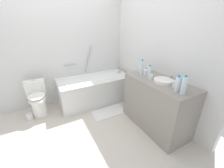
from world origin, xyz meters
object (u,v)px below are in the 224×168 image
(toilet, at_px, (38,99))
(drinking_glass_0, at_px, (175,84))
(bathtub, at_px, (96,88))
(drinking_glass_3, at_px, (140,69))
(bath_mat, at_px, (109,112))
(water_bottle_2, at_px, (183,85))
(sink_faucet, at_px, (171,78))
(water_bottle_1, at_px, (142,67))
(sink_basin, at_px, (163,81))
(drinking_glass_2, at_px, (151,77))
(toilet_paper_roll, at_px, (30,117))
(drinking_glass_1, at_px, (146,73))
(water_bottle_4, at_px, (178,84))
(water_bottle_0, at_px, (149,72))
(water_bottle_3, at_px, (184,85))

(toilet, distance_m, drinking_glass_0, 2.50)
(bathtub, xyz_separation_m, drinking_glass_3, (0.58, -0.85, 0.62))
(drinking_glass_0, height_order, bath_mat, drinking_glass_0)
(drinking_glass_0, bearing_deg, water_bottle_2, -92.92)
(sink_faucet, height_order, water_bottle_1, water_bottle_1)
(sink_basin, bearing_deg, drinking_glass_3, 90.38)
(drinking_glass_2, xyz_separation_m, toilet_paper_roll, (-1.92, 1.15, -0.86))
(drinking_glass_1, xyz_separation_m, drinking_glass_3, (0.03, 0.18, 0.00))
(water_bottle_4, bearing_deg, bathtub, 106.44)
(water_bottle_2, relative_size, toilet_paper_roll, 1.58)
(toilet_paper_roll, bearing_deg, bathtub, 2.93)
(bathtub, distance_m, drinking_glass_2, 1.45)
(drinking_glass_1, distance_m, toilet_paper_roll, 2.36)
(water_bottle_1, bearing_deg, water_bottle_0, -94.04)
(water_bottle_1, relative_size, drinking_glass_3, 2.46)
(drinking_glass_3, bearing_deg, water_bottle_3, -94.85)
(toilet, distance_m, toilet_paper_roll, 0.36)
(bath_mat, bearing_deg, bathtub, 94.60)
(toilet, bearing_deg, drinking_glass_0, 48.79)
(drinking_glass_0, bearing_deg, water_bottle_1, 92.88)
(water_bottle_1, bearing_deg, bathtub, 121.06)
(bathtub, bearing_deg, water_bottle_4, -73.56)
(drinking_glass_1, height_order, drinking_glass_2, drinking_glass_1)
(water_bottle_0, relative_size, drinking_glass_0, 2.19)
(water_bottle_4, bearing_deg, water_bottle_2, -19.96)
(sink_basin, distance_m, water_bottle_1, 0.49)
(water_bottle_4, relative_size, toilet_paper_roll, 1.85)
(water_bottle_4, height_order, drinking_glass_2, water_bottle_4)
(water_bottle_3, relative_size, drinking_glass_1, 2.55)
(bathtub, xyz_separation_m, toilet_paper_roll, (-1.42, -0.07, -0.25))
(drinking_glass_1, bearing_deg, toilet_paper_roll, 154.12)
(water_bottle_0, height_order, water_bottle_3, water_bottle_3)
(sink_faucet, bearing_deg, drinking_glass_1, 119.51)
(sink_faucet, bearing_deg, bath_mat, 131.73)
(bath_mat, bearing_deg, toilet_paper_roll, 160.27)
(water_bottle_0, xyz_separation_m, water_bottle_4, (-0.03, -0.57, 0.00))
(sink_basin, bearing_deg, bathtub, 112.73)
(bathtub, relative_size, toilet, 2.32)
(bathtub, relative_size, water_bottle_3, 6.41)
(water_bottle_3, xyz_separation_m, water_bottle_4, (0.00, 0.09, -0.02))
(toilet, relative_size, toilet_paper_roll, 5.86)
(drinking_glass_1, bearing_deg, bath_mat, 139.57)
(sink_basin, relative_size, drinking_glass_2, 3.58)
(sink_faucet, xyz_separation_m, drinking_glass_1, (-0.21, 0.37, 0.01))
(sink_basin, height_order, water_bottle_1, water_bottle_1)
(toilet_paper_roll, bearing_deg, drinking_glass_2, -30.90)
(toilet, xyz_separation_m, water_bottle_4, (1.72, -1.72, 0.64))
(sink_basin, height_order, bath_mat, sink_basin)
(drinking_glass_0, distance_m, drinking_glass_2, 0.40)
(toilet_paper_roll, bearing_deg, water_bottle_3, -41.97)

